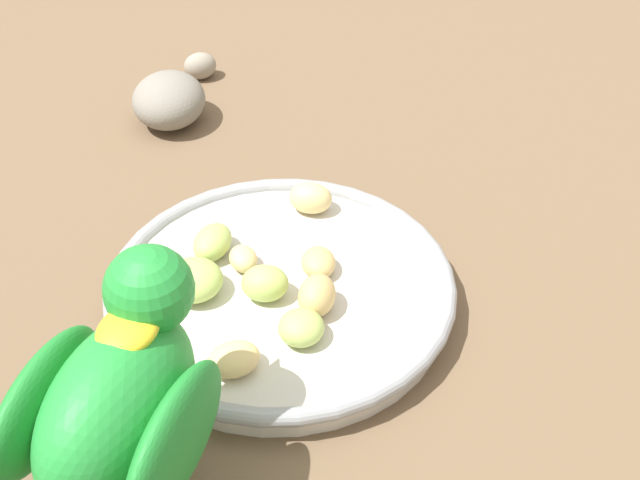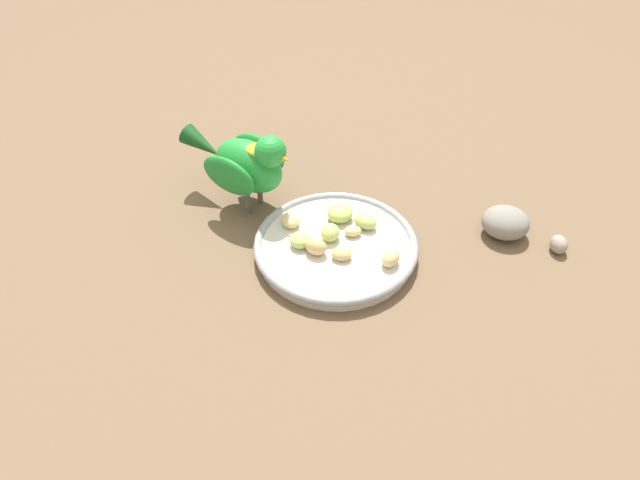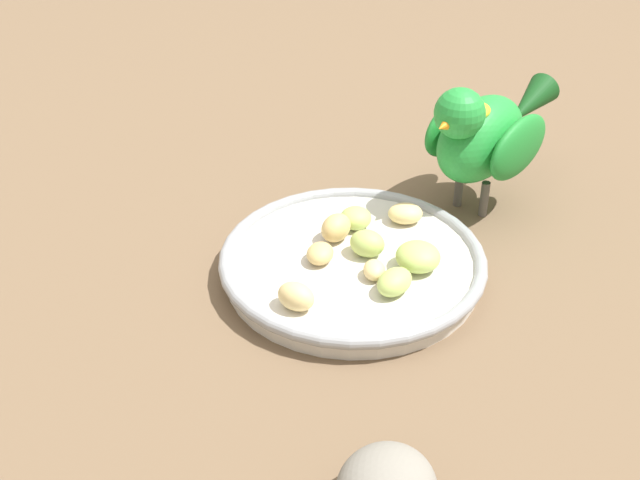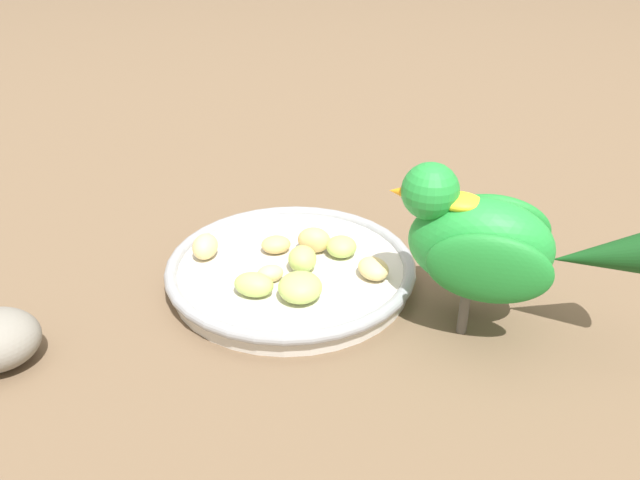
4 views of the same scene
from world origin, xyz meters
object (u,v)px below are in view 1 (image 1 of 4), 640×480
(parrot, at_px, (113,407))
(pebble_0, at_px, (200,66))
(apple_piece_1, at_px, (243,259))
(apple_piece_4, at_px, (234,359))
(apple_piece_5, at_px, (265,283))
(rock_large, at_px, (169,100))
(apple_piece_0, at_px, (301,328))
(apple_piece_3, at_px, (317,296))
(feeding_bowl, at_px, (283,291))
(apple_piece_2, at_px, (212,242))
(apple_piece_7, at_px, (318,262))
(apple_piece_8, at_px, (311,198))
(apple_piece_6, at_px, (193,283))

(parrot, height_order, pebble_0, parrot)
(apple_piece_1, bearing_deg, pebble_0, 15.79)
(apple_piece_4, relative_size, apple_piece_5, 1.04)
(apple_piece_4, relative_size, rock_large, 0.46)
(apple_piece_0, xyz_separation_m, apple_piece_1, (0.06, 0.05, -0.00))
(apple_piece_3, bearing_deg, feeding_bowl, 49.12)
(feeding_bowl, relative_size, apple_piece_2, 6.68)
(rock_large, bearing_deg, apple_piece_7, -145.15)
(apple_piece_2, height_order, rock_large, rock_large)
(apple_piece_4, relative_size, apple_piece_7, 1.13)
(feeding_bowl, distance_m, apple_piece_5, 0.02)
(apple_piece_0, distance_m, parrot, 0.15)
(apple_piece_3, bearing_deg, apple_piece_8, 6.76)
(apple_piece_5, xyz_separation_m, apple_piece_7, (0.03, -0.03, -0.00))
(apple_piece_0, bearing_deg, apple_piece_3, -16.40)
(feeding_bowl, distance_m, pebble_0, 0.32)
(feeding_bowl, relative_size, apple_piece_0, 7.98)
(pebble_0, bearing_deg, apple_piece_5, -162.46)
(apple_piece_1, relative_size, apple_piece_7, 0.85)
(apple_piece_1, height_order, apple_piece_5, apple_piece_5)
(rock_large, bearing_deg, apple_piece_6, -164.77)
(apple_piece_0, height_order, rock_large, rock_large)
(apple_piece_0, bearing_deg, apple_piece_8, 1.97)
(apple_piece_7, bearing_deg, apple_piece_4, 154.32)
(parrot, bearing_deg, apple_piece_4, -11.90)
(apple_piece_4, height_order, apple_piece_5, apple_piece_5)
(apple_piece_1, height_order, apple_piece_2, apple_piece_2)
(apple_piece_2, distance_m, apple_piece_3, 0.09)
(apple_piece_0, relative_size, apple_piece_3, 0.92)
(apple_piece_2, relative_size, apple_piece_4, 1.09)
(apple_piece_4, bearing_deg, parrot, 152.65)
(rock_large, bearing_deg, apple_piece_2, -160.06)
(apple_piece_6, bearing_deg, apple_piece_2, -7.47)
(apple_piece_0, bearing_deg, apple_piece_5, 36.30)
(apple_piece_0, height_order, apple_piece_2, apple_piece_2)
(feeding_bowl, bearing_deg, apple_piece_3, -130.88)
(apple_piece_0, xyz_separation_m, apple_piece_2, (0.08, 0.07, 0.00))
(apple_piece_0, bearing_deg, parrot, 144.07)
(apple_piece_0, relative_size, apple_piece_6, 0.76)
(apple_piece_1, bearing_deg, rock_large, 24.32)
(apple_piece_5, height_order, parrot, parrot)
(apple_piece_5, distance_m, apple_piece_7, 0.04)
(apple_piece_8, xyz_separation_m, rock_large, (0.14, 0.13, -0.01))
(apple_piece_1, xyz_separation_m, rock_large, (0.21, 0.09, -0.00))
(apple_piece_4, xyz_separation_m, apple_piece_5, (0.06, -0.01, 0.00))
(apple_piece_1, height_order, apple_piece_7, apple_piece_7)
(apple_piece_2, height_order, pebble_0, apple_piece_2)
(apple_piece_2, xyz_separation_m, apple_piece_4, (-0.11, -0.03, -0.00))
(apple_piece_0, relative_size, rock_large, 0.42)
(apple_piece_1, xyz_separation_m, parrot, (-0.18, 0.04, 0.06))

